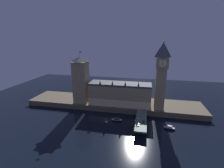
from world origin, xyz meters
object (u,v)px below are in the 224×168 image
car_northbound_trail (138,124)px  boat_downstream (169,128)px  street_lamp_near (135,122)px  street_lamp_mid (147,116)px  victoria_tower (81,80)px  boat_upstream (117,120)px  pedestrian_far_rail (137,114)px  car_northbound_lead (139,117)px  clock_tower (161,74)px  car_southbound_lead (144,122)px  pedestrian_mid_walk (146,121)px

car_northbound_trail → boat_downstream: (29.66, 11.14, -6.40)m
street_lamp_near → street_lamp_mid: size_ratio=0.88×
victoria_tower → boat_upstream: bearing=-30.5°
street_lamp_mid → pedestrian_far_rail: bearing=136.9°
boat_downstream → car_northbound_lead: bearing=172.3°
clock_tower → street_lamp_near: size_ratio=11.99×
car_northbound_trail → street_lamp_near: size_ratio=0.70×
car_southbound_lead → boat_downstream: car_southbound_lead is taller
boat_downstream → car_southbound_lead: bearing=-169.2°
clock_tower → car_southbound_lead: 56.76m
victoria_tower → street_lamp_near: (71.67, -49.59, -24.53)m
car_northbound_lead → boat_upstream: bearing=176.4°
clock_tower → boat_downstream: 56.99m
clock_tower → car_northbound_lead: 53.15m
victoria_tower → boat_downstream: victoria_tower is taller
clock_tower → car_northbound_trail: bearing=-115.7°
clock_tower → car_northbound_trail: size_ratio=17.19×
pedestrian_far_rail → pedestrian_mid_walk: bearing=-53.5°
clock_tower → pedestrian_mid_walk: clock_tower is taller
victoria_tower → street_lamp_mid: bearing=-23.0°
victoria_tower → car_northbound_trail: (74.48, -46.82, -27.90)m
clock_tower → street_lamp_mid: bearing=-112.9°
clock_tower → pedestrian_mid_walk: 54.66m
car_northbound_lead → boat_downstream: size_ratio=0.41×
pedestrian_far_rail → boat_downstream: 34.29m
car_northbound_lead → pedestrian_mid_walk: size_ratio=2.66×
victoria_tower → pedestrian_mid_walk: victoria_tower is taller
victoria_tower → pedestrian_far_rail: size_ratio=37.30×
pedestrian_mid_walk → street_lamp_mid: street_lamp_mid is taller
car_northbound_lead → street_lamp_mid: bearing=-22.9°
victoria_tower → boat_downstream: bearing=-18.9°
car_southbound_lead → street_lamp_mid: size_ratio=0.60×
pedestrian_mid_walk → pedestrian_far_rail: (-9.61, 13.01, -0.03)m
victoria_tower → car_northbound_trail: 92.29m
car_northbound_trail → boat_upstream: car_northbound_trail is taller
street_lamp_near → boat_upstream: 29.78m
pedestrian_mid_walk → boat_upstream: bearing=164.7°
street_lamp_near → street_lamp_mid: (10.41, 14.72, 0.54)m
car_southbound_lead → street_lamp_near: bearing=-129.6°
car_northbound_lead → pedestrian_far_rail: size_ratio=2.75×
street_lamp_mid → boat_upstream: (-30.79, 4.67, -10.32)m
car_northbound_trail → boat_downstream: car_northbound_trail is taller
car_northbound_lead → car_northbound_trail: 15.17m
car_southbound_lead → boat_downstream: 26.10m
car_southbound_lead → boat_upstream: car_southbound_lead is taller
car_southbound_lead → boat_upstream: bearing=160.0°
car_southbound_lead → boat_upstream: size_ratio=0.35×
boat_upstream → victoria_tower: bearing=149.5°
car_northbound_lead → boat_upstream: car_northbound_lead is taller
pedestrian_mid_walk → street_lamp_mid: 5.14m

